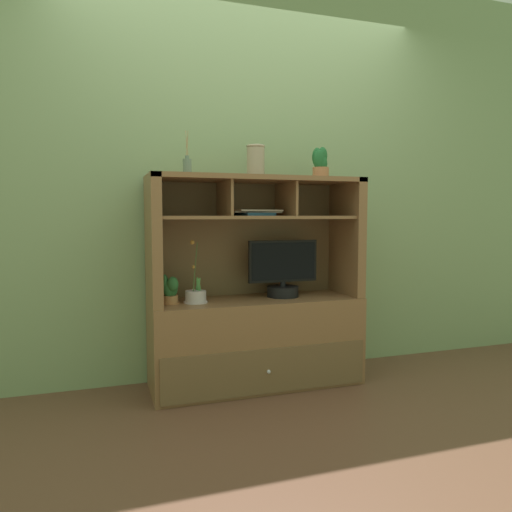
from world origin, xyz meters
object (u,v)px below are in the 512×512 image
Objects in this scene: media_console at (256,318)px; ceramic_vase at (256,161)px; potted_orchid at (196,296)px; potted_fern at (170,290)px; magazine_stack_left at (253,213)px; potted_succulent at (320,164)px; tv_monitor at (283,274)px; diffuser_bottle at (187,166)px.

ceramic_vase is at bearing -90.00° from media_console.
ceramic_vase is (0.40, 0.03, 0.84)m from potted_orchid.
potted_orchid reaches higher than potted_fern.
potted_fern is 0.55× the size of magazine_stack_left.
ceramic_vase is (-0.44, 0.03, 0.01)m from potted_succulent.
potted_fern is at bearing 174.03° from potted_orchid.
magazine_stack_left is at bearing 6.10° from potted_fern.
media_console is 1.01m from ceramic_vase.
potted_fern is (-0.75, -0.02, -0.07)m from tv_monitor.
ceramic_vase is at bearing -177.57° from tv_monitor.
potted_orchid is at bearing -4.56° from diffuser_bottle.
potted_fern is at bearing -178.88° from ceramic_vase.
potted_fern is 0.76m from diffuser_bottle.
diffuser_bottle is at bearing -177.12° from tv_monitor.
media_console is 5.21× the size of diffuser_bottle.
potted_succulent is (0.44, -0.03, 1.00)m from media_console.
potted_fern is at bearing 178.96° from potted_succulent.
ceramic_vase reaches higher than media_console.
ceramic_vase is at bearing 3.08° from diffuser_bottle.
potted_orchid is 1.18× the size of magazine_stack_left.
media_console is at bearing 1.14° from potted_fern.
media_console is 1.06m from diffuser_bottle.
media_console is 6.64× the size of potted_succulent.
magazine_stack_left is 1.64× the size of ceramic_vase.
potted_orchid is 0.16m from potted_fern.
media_console is at bearing 3.90° from potted_orchid.
diffuser_bottle is (0.11, -0.01, 0.75)m from potted_fern.
tv_monitor is 2.36× the size of ceramic_vase.
magazine_stack_left is (0.55, 0.06, 0.47)m from potted_fern.
ceramic_vase is (-0.19, -0.01, 0.73)m from tv_monitor.
potted_orchid is at bearing -176.12° from ceramic_vase.
magazine_stack_left is 1.26× the size of diffuser_bottle.
tv_monitor is 2.31× the size of potted_succulent.
tv_monitor is at bearing 1.46° from potted_fern.
potted_fern is at bearing 173.50° from diffuser_bottle.
potted_orchid is at bearing -5.97° from potted_fern.
diffuser_bottle is 1.30× the size of ceramic_vase.
potted_succulent is at bearing -0.12° from potted_orchid.
media_console is 0.59m from potted_fern.
media_console is at bearing -177.63° from tv_monitor.
potted_fern is (-0.15, 0.02, 0.04)m from potted_orchid.
potted_orchid reaches higher than tv_monitor.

